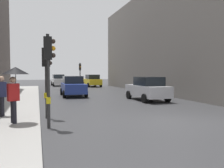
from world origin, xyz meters
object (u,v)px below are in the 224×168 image
car_yellow_taxi (92,81)px  traffic_light_far_median (80,71)px  traffic_light_near_left (49,64)px  car_blue_van (73,86)px  car_silver_hatchback (148,89)px  traffic_light_near_right (47,68)px  pedestrian_with_grey_backpack (1,94)px  pedestrian_with_umbrella (15,79)px  car_white_compact (58,80)px

car_yellow_taxi → traffic_light_far_median: bearing=-124.1°
traffic_light_near_left → car_blue_van: size_ratio=0.83×
traffic_light_far_median → car_blue_van: 9.66m
car_silver_hatchback → traffic_light_near_left: bearing=-137.6°
traffic_light_near_right → pedestrian_with_grey_backpack: 2.27m
car_yellow_taxi → pedestrian_with_umbrella: (-8.41, -23.79, 0.96)m
traffic_light_far_median → car_blue_van: size_ratio=0.78×
traffic_light_far_median → car_yellow_taxi: (2.37, 3.51, -1.40)m
traffic_light_near_right → car_silver_hatchback: size_ratio=0.77×
traffic_light_near_left → traffic_light_far_median: traffic_light_near_left is taller
car_yellow_taxi → pedestrian_with_grey_backpack: bearing=-112.5°
car_silver_hatchback → pedestrian_with_grey_backpack: pedestrian_with_grey_backpack is taller
pedestrian_with_umbrella → pedestrian_with_grey_backpack: 1.94m
traffic_light_near_left → pedestrian_with_grey_backpack: 3.25m
car_silver_hatchback → traffic_light_near_right: bearing=-147.1°
pedestrian_with_grey_backpack → traffic_light_far_median: bearing=70.0°
car_white_compact → pedestrian_with_grey_backpack: size_ratio=2.41×
traffic_light_near_left → car_yellow_taxi: size_ratio=0.81×
traffic_light_near_left → car_blue_van: (2.56, 11.60, -1.54)m
traffic_light_far_median → car_yellow_taxi: 4.46m
traffic_light_far_median → car_white_compact: (-2.14, 7.07, -1.40)m
traffic_light_near_left → traffic_light_near_right: (-0.00, 1.97, -0.15)m
traffic_light_far_median → traffic_light_near_right: (-4.82, -18.92, -0.01)m
pedestrian_with_grey_backpack → traffic_light_near_right: bearing=-8.9°
traffic_light_near_left → pedestrian_with_umbrella: traffic_light_near_left is taller
traffic_light_near_right → car_blue_van: bearing=75.1°
pedestrian_with_umbrella → car_silver_hatchback: bearing=35.5°
traffic_light_near_left → car_white_compact: size_ratio=0.82×
car_silver_hatchback → car_yellow_taxi: 17.66m
car_blue_van → car_white_compact: size_ratio=0.99×
traffic_light_near_right → pedestrian_with_grey_backpack: (-1.96, 0.31, -1.11)m
traffic_light_near_right → pedestrian_with_umbrella: 1.87m
traffic_light_near_right → car_blue_van: (2.56, 9.64, -1.39)m
traffic_light_near_right → car_white_compact: bearing=84.1°
car_yellow_taxi → traffic_light_near_right: bearing=-107.8°
car_blue_van → traffic_light_near_left: bearing=-102.4°
car_silver_hatchback → car_yellow_taxi: same height
traffic_light_near_left → car_blue_van: 11.98m
traffic_light_near_left → car_blue_van: traffic_light_near_left is taller
traffic_light_far_median → traffic_light_near_right: bearing=-104.3°
traffic_light_far_median → traffic_light_near_right: 19.53m
traffic_light_near_left → pedestrian_with_grey_backpack: traffic_light_near_left is taller
traffic_light_near_left → pedestrian_with_umbrella: 1.48m
car_white_compact → car_silver_hatchback: bearing=-77.5°
car_yellow_taxi → car_blue_van: bearing=-109.9°
car_blue_van → car_silver_hatchback: 6.85m
car_blue_van → car_white_compact: bearing=89.6°
traffic_light_near_left → pedestrian_with_umbrella: size_ratio=1.63×
traffic_light_far_median → pedestrian_with_grey_backpack: 19.84m
car_white_compact → car_yellow_taxi: size_ratio=0.99×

